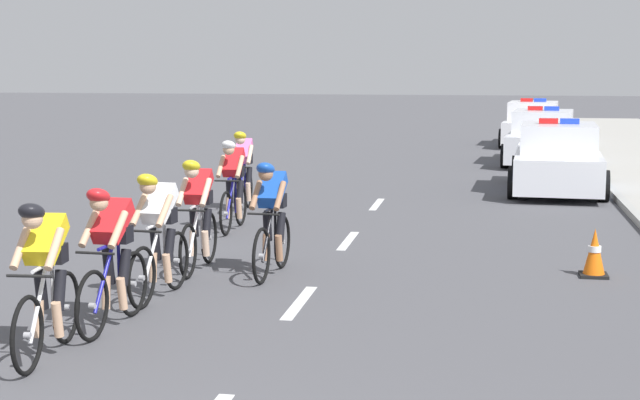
{
  "coord_description": "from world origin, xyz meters",
  "views": [
    {
      "loc": [
        2.11,
        -4.19,
        2.78
      ],
      "look_at": [
        0.1,
        7.39,
        1.1
      ],
      "focal_mm": 54.23,
      "sensor_mm": 36.0,
      "label": 1
    }
  ],
  "objects_px": {
    "cyclist_second": "(112,255)",
    "cyclist_fifth": "(198,213)",
    "cyclist_fourth": "(272,217)",
    "traffic_cone_near": "(594,253)",
    "cyclist_seventh": "(243,170)",
    "police_car_nearest": "(558,161)",
    "police_car_third": "(533,125)",
    "cyclist_sixth": "(233,184)",
    "cyclist_third": "(158,234)",
    "cyclist_lead": "(45,277)",
    "police_car_second": "(543,139)"
  },
  "relations": [
    {
      "from": "cyclist_third",
      "to": "police_car_third",
      "type": "relative_size",
      "value": 0.38
    },
    {
      "from": "police_car_nearest",
      "to": "police_car_second",
      "type": "relative_size",
      "value": 0.99
    },
    {
      "from": "cyclist_sixth",
      "to": "police_car_second",
      "type": "xyz_separation_m",
      "value": [
        5.65,
        11.83,
        -0.11
      ]
    },
    {
      "from": "cyclist_lead",
      "to": "cyclist_third",
      "type": "bearing_deg",
      "value": 83.53
    },
    {
      "from": "cyclist_fourth",
      "to": "cyclist_fifth",
      "type": "relative_size",
      "value": 1.0
    },
    {
      "from": "cyclist_seventh",
      "to": "police_car_nearest",
      "type": "height_order",
      "value": "police_car_nearest"
    },
    {
      "from": "police_car_second",
      "to": "traffic_cone_near",
      "type": "height_order",
      "value": "police_car_second"
    },
    {
      "from": "cyclist_third",
      "to": "cyclist_second",
      "type": "bearing_deg",
      "value": -92.6
    },
    {
      "from": "police_car_second",
      "to": "police_car_third",
      "type": "height_order",
      "value": "same"
    },
    {
      "from": "cyclist_fifth",
      "to": "police_car_second",
      "type": "height_order",
      "value": "police_car_second"
    },
    {
      "from": "cyclist_second",
      "to": "cyclist_fifth",
      "type": "distance_m",
      "value": 2.88
    },
    {
      "from": "cyclist_lead",
      "to": "cyclist_fifth",
      "type": "bearing_deg",
      "value": 86.12
    },
    {
      "from": "police_car_nearest",
      "to": "police_car_second",
      "type": "height_order",
      "value": "same"
    },
    {
      "from": "traffic_cone_near",
      "to": "cyclist_second",
      "type": "bearing_deg",
      "value": -146.89
    },
    {
      "from": "cyclist_sixth",
      "to": "police_car_nearest",
      "type": "relative_size",
      "value": 0.38
    },
    {
      "from": "cyclist_sixth",
      "to": "cyclist_third",
      "type": "bearing_deg",
      "value": -85.7
    },
    {
      "from": "cyclist_fifth",
      "to": "police_car_second",
      "type": "distance_m",
      "value": 15.88
    },
    {
      "from": "cyclist_second",
      "to": "cyclist_lead",
      "type": "bearing_deg",
      "value": -100.96
    },
    {
      "from": "cyclist_lead",
      "to": "cyclist_sixth",
      "type": "bearing_deg",
      "value": 90.68
    },
    {
      "from": "cyclist_seventh",
      "to": "police_car_second",
      "type": "distance_m",
      "value": 11.49
    },
    {
      "from": "cyclist_third",
      "to": "police_car_nearest",
      "type": "distance_m",
      "value": 11.9
    },
    {
      "from": "cyclist_second",
      "to": "cyclist_fifth",
      "type": "xyz_separation_m",
      "value": [
        0.06,
        2.88,
        0.0
      ]
    },
    {
      "from": "cyclist_fifth",
      "to": "cyclist_seventh",
      "type": "distance_m",
      "value": 5.22
    },
    {
      "from": "cyclist_sixth",
      "to": "cyclist_fourth",
      "type": "bearing_deg",
      "value": -66.98
    },
    {
      "from": "cyclist_seventh",
      "to": "police_car_nearest",
      "type": "bearing_deg",
      "value": 33.04
    },
    {
      "from": "cyclist_seventh",
      "to": "cyclist_third",
      "type": "bearing_deg",
      "value": -84.06
    },
    {
      "from": "cyclist_seventh",
      "to": "police_car_third",
      "type": "relative_size",
      "value": 0.38
    },
    {
      "from": "police_car_third",
      "to": "traffic_cone_near",
      "type": "height_order",
      "value": "police_car_third"
    },
    {
      "from": "cyclist_lead",
      "to": "traffic_cone_near",
      "type": "xyz_separation_m",
      "value": [
        5.46,
        4.52,
        -0.48
      ]
    },
    {
      "from": "cyclist_sixth",
      "to": "cyclist_seventh",
      "type": "height_order",
      "value": "same"
    },
    {
      "from": "cyclist_fourth",
      "to": "police_car_third",
      "type": "xyz_separation_m",
      "value": [
        4.26,
        21.15,
        -0.11
      ]
    },
    {
      "from": "police_car_second",
      "to": "cyclist_third",
      "type": "bearing_deg",
      "value": -107.72
    },
    {
      "from": "cyclist_second",
      "to": "traffic_cone_near",
      "type": "distance_m",
      "value": 6.29
    },
    {
      "from": "cyclist_fourth",
      "to": "cyclist_lead",
      "type": "bearing_deg",
      "value": -108.78
    },
    {
      "from": "police_car_nearest",
      "to": "police_car_third",
      "type": "xyz_separation_m",
      "value": [
        -0.0,
        11.94,
        0.0
      ]
    },
    {
      "from": "cyclist_fifth",
      "to": "cyclist_sixth",
      "type": "relative_size",
      "value": 1.0
    },
    {
      "from": "cyclist_lead",
      "to": "cyclist_third",
      "type": "height_order",
      "value": "same"
    },
    {
      "from": "cyclist_seventh",
      "to": "traffic_cone_near",
      "type": "xyz_separation_m",
      "value": [
        5.9,
        -4.63,
        -0.48
      ]
    },
    {
      "from": "cyclist_seventh",
      "to": "police_car_nearest",
      "type": "xyz_separation_m",
      "value": [
        6.0,
        3.9,
        -0.11
      ]
    },
    {
      "from": "cyclist_second",
      "to": "cyclist_sixth",
      "type": "distance_m",
      "value": 6.03
    },
    {
      "from": "cyclist_fourth",
      "to": "police_car_nearest",
      "type": "distance_m",
      "value": 10.15
    },
    {
      "from": "cyclist_third",
      "to": "cyclist_fourth",
      "type": "distance_m",
      "value": 1.78
    },
    {
      "from": "cyclist_lead",
      "to": "cyclist_sixth",
      "type": "xyz_separation_m",
      "value": [
        -0.08,
        7.11,
        0.0
      ]
    },
    {
      "from": "cyclist_fourth",
      "to": "traffic_cone_near",
      "type": "distance_m",
      "value": 4.24
    },
    {
      "from": "police_car_third",
      "to": "cyclist_fourth",
      "type": "bearing_deg",
      "value": -101.38
    },
    {
      "from": "cyclist_seventh",
      "to": "traffic_cone_near",
      "type": "relative_size",
      "value": 2.69
    },
    {
      "from": "cyclist_fourth",
      "to": "traffic_cone_near",
      "type": "xyz_separation_m",
      "value": [
        4.16,
        0.68,
        -0.48
      ]
    },
    {
      "from": "cyclist_lead",
      "to": "cyclist_third",
      "type": "relative_size",
      "value": 1.0
    },
    {
      "from": "cyclist_lead",
      "to": "police_car_second",
      "type": "height_order",
      "value": "police_car_second"
    },
    {
      "from": "cyclist_fourth",
      "to": "cyclist_fifth",
      "type": "height_order",
      "value": "same"
    }
  ]
}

